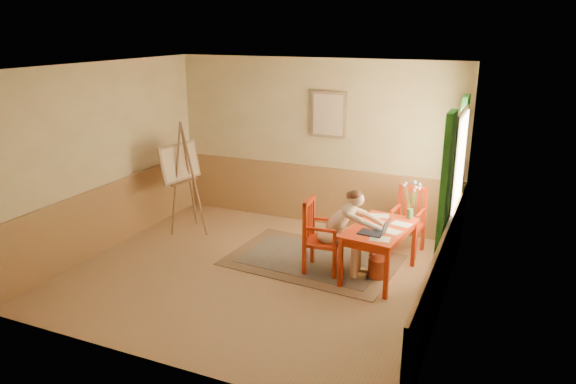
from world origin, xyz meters
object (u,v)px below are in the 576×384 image
at_px(chair_left, 320,236).
at_px(chair_back, 408,220).
at_px(table, 380,233).
at_px(laptop, 376,231).
at_px(figure, 344,228).
at_px(easel, 182,167).

bearing_deg(chair_left, chair_back, 49.92).
distance_m(table, laptop, 0.32).
bearing_deg(table, figure, -166.47).
bearing_deg(chair_left, laptop, -9.18).
relative_size(chair_back, figure, 0.82).
distance_m(table, easel, 3.48).
relative_size(table, figure, 1.04).
height_order(table, laptop, laptop).
xyz_separation_m(chair_left, figure, (0.33, 0.04, 0.16)).
bearing_deg(table, chair_left, -169.08).
relative_size(table, easel, 0.69).
bearing_deg(chair_back, chair_left, -130.08).
height_order(laptop, easel, easel).
xyz_separation_m(laptop, easel, (-3.43, 0.73, 0.32)).
distance_m(table, chair_left, 0.82).
height_order(chair_left, figure, figure).
bearing_deg(laptop, chair_back, 82.25).
xyz_separation_m(chair_back, laptop, (-0.18, -1.30, 0.27)).
bearing_deg(easel, figure, -10.64).
distance_m(figure, laptop, 0.52).
xyz_separation_m(figure, laptop, (0.48, -0.17, 0.09)).
relative_size(figure, easel, 0.67).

